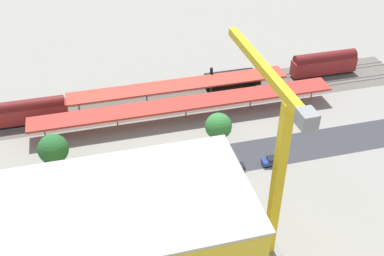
{
  "coord_description": "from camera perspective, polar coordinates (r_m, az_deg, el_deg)",
  "views": [
    {
      "loc": [
        12.11,
        72.29,
        59.26
      ],
      "look_at": [
        -3.23,
        3.43,
        8.06
      ],
      "focal_mm": 43.99,
      "sensor_mm": 36.0,
      "label": 1
    }
  ],
  "objects": [
    {
      "name": "construction_roof_slab",
      "position": [
        59.3,
        -9.87,
        -8.94
      ],
      "size": [
        36.21,
        20.48,
        0.4
      ],
      "primitive_type": "cube",
      "rotation": [
        0.0,
        0.0,
        0.03
      ],
      "color": "#B7B2A8",
      "rests_on": "construction_building"
    },
    {
      "name": "box_truck_0",
      "position": [
        81.42,
        -3.52,
        -9.14
      ],
      "size": [
        8.7,
        3.29,
        3.43
      ],
      "color": "black",
      "rests_on": "ground"
    },
    {
      "name": "street_asphalt",
      "position": [
        90.79,
        -1.84,
        -4.8
      ],
      "size": [
        123.38,
        13.06,
        0.01
      ],
      "primitive_type": "cube",
      "rotation": [
        0.0,
        0.0,
        0.03
      ],
      "color": "#38383D",
      "rests_on": "ground"
    },
    {
      "name": "street_tree_0",
      "position": [
        90.49,
        -16.49,
        -2.46
      ],
      "size": [
        5.7,
        5.7,
        8.06
      ],
      "color": "brown",
      "rests_on": "ground"
    },
    {
      "name": "street_tree_2",
      "position": [
        92.88,
        3.23,
        0.21
      ],
      "size": [
        5.37,
        5.37,
        7.77
      ],
      "color": "brown",
      "rests_on": "ground"
    },
    {
      "name": "parked_car_5",
      "position": [
        87.18,
        -14.65,
        -7.71
      ],
      "size": [
        4.87,
        1.96,
        1.57
      ],
      "color": "black",
      "rests_on": "ground"
    },
    {
      "name": "parked_car_0",
      "position": [
        92.36,
        9.83,
        -3.96
      ],
      "size": [
        4.5,
        1.84,
        1.73
      ],
      "color": "black",
      "rests_on": "ground"
    },
    {
      "name": "parked_car_3",
      "position": [
        87.29,
        -4.83,
        -6.33
      ],
      "size": [
        4.31,
        1.85,
        1.54
      ],
      "color": "black",
      "rests_on": "ground"
    },
    {
      "name": "parked_car_1",
      "position": [
        89.76,
        4.88,
        -4.87
      ],
      "size": [
        4.87,
        2.04,
        1.66
      ],
      "color": "black",
      "rests_on": "ground"
    },
    {
      "name": "box_truck_1",
      "position": [
        81.79,
        -15.45,
        -10.61
      ],
      "size": [
        9.32,
        3.56,
        3.15
      ],
      "color": "black",
      "rests_on": "ground"
    },
    {
      "name": "parked_car_6",
      "position": [
        88.5,
        -19.36,
        -7.99
      ],
      "size": [
        4.89,
        2.11,
        1.66
      ],
      "color": "black",
      "rests_on": "ground"
    },
    {
      "name": "parked_car_2",
      "position": [
        88.33,
        0.41,
        -5.56
      ],
      "size": [
        4.13,
        1.91,
        1.57
      ],
      "color": "black",
      "rests_on": "ground"
    },
    {
      "name": "ground_plane",
      "position": [
        94.26,
        -2.37,
        -3.02
      ],
      "size": [
        197.04,
        197.04,
        0.0
      ],
      "primitive_type": "plane",
      "color": "gray",
      "rests_on": "ground"
    },
    {
      "name": "locomotive",
      "position": [
        115.48,
        4.89,
        6.05
      ],
      "size": [
        14.06,
        3.51,
        5.39
      ],
      "color": "black",
      "rests_on": "ground"
    },
    {
      "name": "parked_car_4",
      "position": [
        87.29,
        -9.48,
        -6.72
      ],
      "size": [
        4.41,
        2.0,
        1.76
      ],
      "color": "black",
      "rests_on": "ground"
    },
    {
      "name": "construction_building",
      "position": [
        65.93,
        -9.05,
        -14.53
      ],
      "size": [
        35.6,
        19.86,
        17.7
      ],
      "primitive_type": "cube",
      "rotation": [
        0.0,
        0.0,
        0.03
      ],
      "color": "yellow",
      "rests_on": "ground"
    },
    {
      "name": "platform_canopy_far",
      "position": [
        108.55,
        -1.57,
        5.23
      ],
      "size": [
        51.29,
        6.97,
        4.02
      ],
      "color": "#C63D2D",
      "rests_on": "ground"
    },
    {
      "name": "rail_bed",
      "position": [
        110.24,
        -4.28,
        3.34
      ],
      "size": [
        123.55,
        18.18,
        0.01
      ],
      "primitive_type": "cube",
      "rotation": [
        0.0,
        0.0,
        0.03
      ],
      "color": "#665E54",
      "rests_on": "ground"
    },
    {
      "name": "platform_canopy_near",
      "position": [
        101.92,
        -0.75,
        3.0
      ],
      "size": [
        66.95,
        7.55,
        4.06
      ],
      "color": "#B73328",
      "rests_on": "ground"
    },
    {
      "name": "track_rails",
      "position": [
        110.15,
        -4.29,
        3.42
      ],
      "size": [
        123.09,
        11.75,
        0.12
      ],
      "color": "#9E9EA8",
      "rests_on": "ground"
    },
    {
      "name": "freight_coach_far",
      "position": [
        106.85,
        -20.21,
        1.79
      ],
      "size": [
        20.05,
        3.47,
        5.85
      ],
      "color": "black",
      "rests_on": "ground"
    },
    {
      "name": "traffic_light",
      "position": [
        83.9,
        -2.72,
        -4.55
      ],
      "size": [
        0.5,
        0.36,
        7.35
      ],
      "color": "#333333",
      "rests_on": "ground"
    },
    {
      "name": "passenger_coach",
      "position": [
        123.51,
        15.73,
        7.6
      ],
      "size": [
        16.98,
        3.65,
        6.19
      ],
      "color": "black",
      "rests_on": "ground"
    },
    {
      "name": "tower_crane",
      "position": [
        66.05,
        9.8,
        -3.54
      ],
      "size": [
        3.62,
        26.04,
        29.77
      ],
      "color": "gray",
      "rests_on": "ground"
    }
  ]
}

